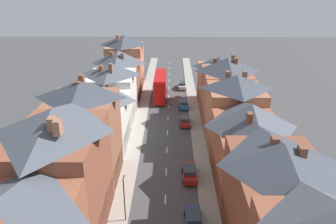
{
  "coord_description": "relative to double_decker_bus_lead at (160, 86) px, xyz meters",
  "views": [
    {
      "loc": [
        0.76,
        -14.11,
        24.81
      ],
      "look_at": [
        0.01,
        41.54,
        1.51
      ],
      "focal_mm": 35.0,
      "sensor_mm": 36.0,
      "label": 1
    }
  ],
  "objects": [
    {
      "name": "car_parked_right_a",
      "position": [
        4.91,
        6.65,
        -1.98
      ],
      "size": [
        1.9,
        4.31,
        1.67
      ],
      "color": "#B7BABF",
      "rests_on": "ground"
    },
    {
      "name": "terrace_row_right",
      "position": [
        11.99,
        -32.99,
        3.0
      ],
      "size": [
        8.0,
        66.62,
        13.76
      ],
      "color": "silver",
      "rests_on": "ground"
    },
    {
      "name": "pavement_left",
      "position": [
        -3.29,
        -14.9,
        -2.75
      ],
      "size": [
        2.2,
        104.0,
        0.14
      ],
      "primitive_type": "cube",
      "color": "gray",
      "rests_on": "ground"
    },
    {
      "name": "double_decker_bus_lead",
      "position": [
        0.0,
        0.0,
        0.0
      ],
      "size": [
        2.74,
        10.8,
        5.3
      ],
      "color": "#B70F0F",
      "rests_on": "ground"
    },
    {
      "name": "centre_line_dashes",
      "position": [
        1.81,
        -16.9,
        -2.81
      ],
      "size": [
        0.14,
        97.8,
        0.01
      ],
      "color": "silver",
      "rests_on": "ground"
    },
    {
      "name": "car_parked_left_b",
      "position": [
        4.91,
        -39.24,
        -2.02
      ],
      "size": [
        1.9,
        4.14,
        1.57
      ],
      "color": "navy",
      "rests_on": "ground"
    },
    {
      "name": "car_near_blue",
      "position": [
        4.91,
        -30.39,
        -1.96
      ],
      "size": [
        1.9,
        4.51,
        1.7
      ],
      "color": "maroon",
      "rests_on": "ground"
    },
    {
      "name": "car_mid_black",
      "position": [
        4.91,
        -5.59,
        -2.0
      ],
      "size": [
        1.9,
        3.88,
        1.63
      ],
      "color": "#236093",
      "rests_on": "ground"
    },
    {
      "name": "pavement_right",
      "position": [
        6.91,
        -14.9,
        -2.75
      ],
      "size": [
        2.2,
        104.0,
        0.14
      ],
      "primitive_type": "cube",
      "color": "gray",
      "rests_on": "ground"
    },
    {
      "name": "car_near_silver",
      "position": [
        4.91,
        -13.72,
        -2.01
      ],
      "size": [
        1.9,
        4.19,
        1.6
      ],
      "color": "maroon",
      "rests_on": "ground"
    },
    {
      "name": "terrace_row_left",
      "position": [
        -8.38,
        -28.02,
        3.08
      ],
      "size": [
        8.0,
        77.85,
        13.86
      ],
      "color": "brown",
      "rests_on": "ground"
    },
    {
      "name": "street_lamp",
      "position": [
        -2.44,
        -38.56,
        0.43
      ],
      "size": [
        0.2,
        1.12,
        5.5
      ],
      "color": "black",
      "rests_on": "ground"
    }
  ]
}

